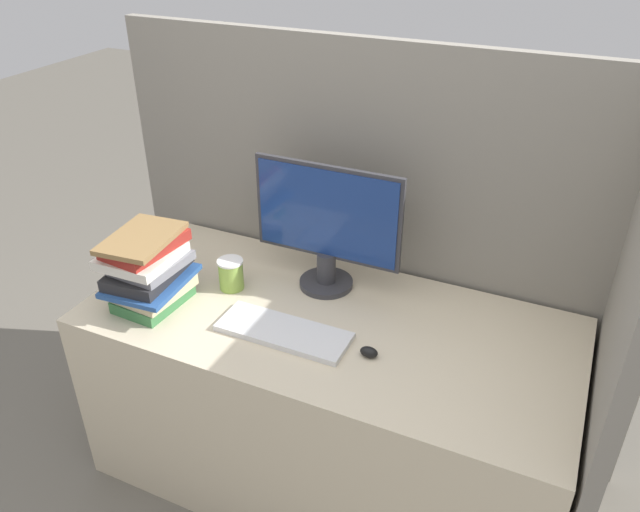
% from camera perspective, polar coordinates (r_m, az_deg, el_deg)
% --- Properties ---
extents(cubicle_panel_rear, '(2.07, 0.04, 1.58)m').
position_cam_1_polar(cubicle_panel_rear, '(2.43, 4.80, 0.64)').
color(cubicle_panel_rear, gray).
rests_on(cubicle_panel_rear, ground_plane).
extents(cubicle_panel_right, '(0.04, 0.84, 1.58)m').
position_cam_1_polar(cubicle_panel_right, '(2.01, 24.76, -9.81)').
color(cubicle_panel_right, gray).
rests_on(cubicle_panel_right, ground_plane).
extents(desk, '(1.67, 0.78, 0.74)m').
position_cam_1_polar(desk, '(2.36, 0.62, -13.05)').
color(desk, beige).
rests_on(desk, ground_plane).
extents(monitor, '(0.54, 0.20, 0.47)m').
position_cam_1_polar(monitor, '(2.18, 0.63, 2.56)').
color(monitor, '#333338').
rests_on(monitor, desk).
extents(keyboard, '(0.44, 0.16, 0.02)m').
position_cam_1_polar(keyboard, '(2.06, -3.34, -6.92)').
color(keyboard, silver).
rests_on(keyboard, desk).
extents(mouse, '(0.06, 0.04, 0.03)m').
position_cam_1_polar(mouse, '(1.97, 4.50, -8.75)').
color(mouse, black).
rests_on(mouse, desk).
extents(coffee_cup, '(0.09, 0.09, 0.12)m').
position_cam_1_polar(coffee_cup, '(2.28, -8.14, -1.65)').
color(coffee_cup, '#8CB247').
rests_on(coffee_cup, desk).
extents(book_stack, '(0.26, 0.32, 0.27)m').
position_cam_1_polar(book_stack, '(2.21, -15.44, -1.20)').
color(book_stack, '#38723F').
rests_on(book_stack, desk).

